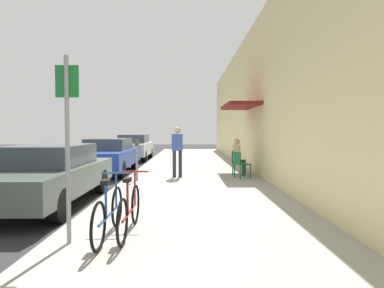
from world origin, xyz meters
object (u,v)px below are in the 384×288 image
Objects in this scene: street_sign at (68,134)px; cafe_chair_0 at (240,163)px; bicycle_1 at (109,213)px; parked_car_0 at (49,174)px; parked_car_1 at (109,155)px; parking_meter at (137,156)px; cafe_chair_1 at (237,161)px; pedestrian_standing at (177,148)px; parked_car_2 at (134,147)px; bicycle_0 at (130,210)px; seated_patron_1 at (238,155)px.

cafe_chair_0 is at bearing 60.18° from street_sign.
bicycle_1 is at bearing -116.86° from cafe_chair_0.
street_sign is (1.50, -2.75, 0.93)m from parked_car_0.
street_sign is (1.50, -8.06, 0.92)m from parked_car_1.
cafe_chair_1 is at bearing 21.17° from parking_meter.
street_sign reaches higher than cafe_chair_1.
pedestrian_standing is (1.29, 6.14, -0.52)m from street_sign.
bicycle_1 is at bearing -85.05° from parking_meter.
parked_car_2 is 13.85m from street_sign.
parked_car_2 is at bearing 90.00° from parked_car_1.
bicycle_0 is at bearing -81.83° from parking_meter.
bicycle_0 is at bearing -112.44° from cafe_chair_1.
cafe_chair_0 is 0.51× the size of pedestrian_standing.
parking_meter is at bearing -171.81° from cafe_chair_0.
bicycle_0 is 6.85m from cafe_chair_1.
cafe_chair_1 is at bearing 163.35° from seated_patron_1.
parked_car_0 is 1.00× the size of parked_car_2.
street_sign is at bearing -61.41° from parked_car_0.
pedestrian_standing reaches higher than bicycle_0.
parked_car_1 is at bearing 120.47° from parking_meter.
parked_car_0 is 1.00× the size of parked_car_1.
cafe_chair_0 is (4.89, 3.16, -0.09)m from parked_car_0.
bicycle_0 is (2.27, -2.36, -0.23)m from parked_car_0.
cafe_chair_0 is (3.34, 0.48, -0.26)m from parking_meter.
street_sign is at bearing -101.89° from pedestrian_standing.
parking_meter reaches higher than bicycle_0.
parked_car_0 is 5.06× the size of cafe_chair_1.
seated_patron_1 reaches higher than parked_car_1.
bicycle_0 is 1.01× the size of pedestrian_standing.
parked_car_0 is at bearing -141.37° from seated_patron_1.
seated_patron_1 is at bearing 67.05° from bicycle_0.
parked_car_0 is 6.29m from cafe_chair_1.
cafe_chair_1 is (3.39, 6.72, -1.02)m from street_sign.
parked_car_0 is at bearing -147.14° from cafe_chair_0.
parking_meter is at bearing -150.18° from pedestrian_standing.
parked_car_2 is 3.33× the size of parking_meter.
street_sign is 1.53× the size of pedestrian_standing.
street_sign is 2.02× the size of seated_patron_1.
seated_patron_1 is at bearing -54.92° from parked_car_2.
street_sign reaches higher than seated_patron_1.
pedestrian_standing is (0.79, 5.93, 0.64)m from bicycle_1.
parked_car_2 reaches higher than cafe_chair_1.
cafe_chair_1 is (2.88, 6.51, 0.14)m from bicycle_1.
parked_car_1 is at bearing 106.51° from bicycle_0.
seated_patron_1 reaches higher than bicycle_1.
bicycle_0 is (2.27, -7.67, -0.24)m from parked_car_1.
parking_meter is at bearing 59.92° from parked_car_0.
cafe_chair_0 is (4.89, -2.15, -0.10)m from parked_car_1.
parked_car_0 is at bearing 128.23° from bicycle_1.
pedestrian_standing is (-2.15, -0.56, 0.30)m from seated_patron_1.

